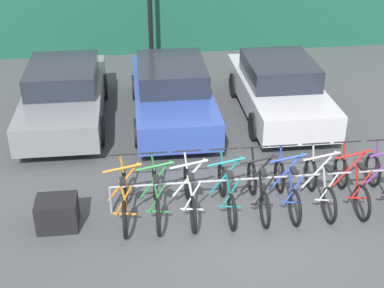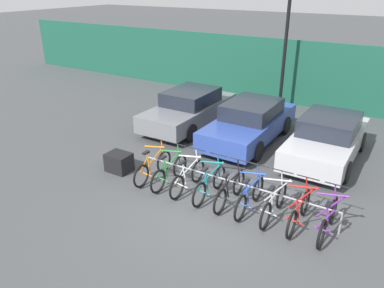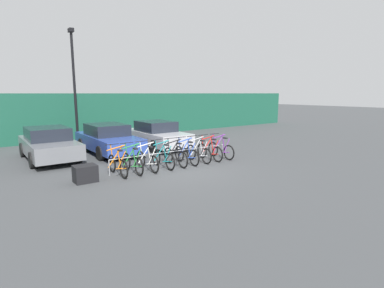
{
  "view_description": "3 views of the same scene",
  "coord_description": "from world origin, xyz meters",
  "px_view_note": "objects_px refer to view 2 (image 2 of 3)",
  "views": [
    {
      "loc": [
        -1.86,
        -7.36,
        5.73
      ],
      "look_at": [
        -0.89,
        1.04,
        1.14
      ],
      "focal_mm": 50.0,
      "sensor_mm": 36.0,
      "label": 1
    },
    {
      "loc": [
        3.71,
        -6.85,
        5.21
      ],
      "look_at": [
        -1.01,
        0.77,
        1.25
      ],
      "focal_mm": 35.0,
      "sensor_mm": 36.0,
      "label": 2
    },
    {
      "loc": [
        -6.06,
        -9.21,
        2.84
      ],
      "look_at": [
        1.22,
        0.73,
        0.75
      ],
      "focal_mm": 28.0,
      "sensor_mm": 36.0,
      "label": 3
    }
  ],
  "objects_px": {
    "bicycle_green": "(169,172)",
    "car_grey": "(190,108)",
    "bike_rack": "(232,183)",
    "bicycle_black": "(230,190)",
    "bicycle_red": "(299,211)",
    "bicycle_orange": "(153,167)",
    "bicycle_blue": "(250,196)",
    "bicycle_teal": "(210,184)",
    "car_blue": "(250,122)",
    "bicycle_purple": "(328,220)",
    "cargo_crate": "(119,162)",
    "bicycle_white": "(188,177)",
    "car_silver": "(327,138)",
    "bicycle_silver": "(274,203)",
    "lamp_post": "(287,25)"
  },
  "relations": [
    {
      "from": "bicycle_white",
      "to": "bicycle_purple",
      "type": "bearing_deg",
      "value": 3.9
    },
    {
      "from": "bicycle_red",
      "to": "lamp_post",
      "type": "height_order",
      "value": "lamp_post"
    },
    {
      "from": "bicycle_green",
      "to": "cargo_crate",
      "type": "distance_m",
      "value": 1.73
    },
    {
      "from": "bicycle_blue",
      "to": "cargo_crate",
      "type": "bearing_deg",
      "value": 179.02
    },
    {
      "from": "bicycle_green",
      "to": "bicycle_red",
      "type": "distance_m",
      "value": 3.6
    },
    {
      "from": "car_silver",
      "to": "lamp_post",
      "type": "height_order",
      "value": "lamp_post"
    },
    {
      "from": "bicycle_green",
      "to": "car_blue",
      "type": "distance_m",
      "value": 4.07
    },
    {
      "from": "bicycle_teal",
      "to": "car_blue",
      "type": "bearing_deg",
      "value": 99.58
    },
    {
      "from": "bicycle_orange",
      "to": "bicycle_blue",
      "type": "distance_m",
      "value": 2.94
    },
    {
      "from": "bicycle_white",
      "to": "bicycle_blue",
      "type": "bearing_deg",
      "value": 3.9
    },
    {
      "from": "bike_rack",
      "to": "car_grey",
      "type": "xyz_separation_m",
      "value": [
        -3.79,
        4.02,
        0.19
      ]
    },
    {
      "from": "bicycle_teal",
      "to": "bicycle_silver",
      "type": "distance_m",
      "value": 1.73
    },
    {
      "from": "bicycle_green",
      "to": "car_grey",
      "type": "height_order",
      "value": "car_grey"
    },
    {
      "from": "bicycle_purple",
      "to": "car_blue",
      "type": "height_order",
      "value": "car_blue"
    },
    {
      "from": "bike_rack",
      "to": "bicycle_purple",
      "type": "relative_size",
      "value": 3.13
    },
    {
      "from": "bicycle_blue",
      "to": "bicycle_purple",
      "type": "height_order",
      "value": "same"
    },
    {
      "from": "car_silver",
      "to": "lamp_post",
      "type": "relative_size",
      "value": 0.68
    },
    {
      "from": "bicycle_white",
      "to": "bicycle_black",
      "type": "bearing_deg",
      "value": 3.9
    },
    {
      "from": "bicycle_black",
      "to": "car_blue",
      "type": "height_order",
      "value": "car_blue"
    },
    {
      "from": "bicycle_blue",
      "to": "cargo_crate",
      "type": "relative_size",
      "value": 2.44
    },
    {
      "from": "bicycle_orange",
      "to": "bicycle_green",
      "type": "xyz_separation_m",
      "value": [
        0.56,
        0.0,
        0.0
      ]
    },
    {
      "from": "car_blue",
      "to": "bicycle_orange",
      "type": "bearing_deg",
      "value": -106.42
    },
    {
      "from": "bicycle_white",
      "to": "car_silver",
      "type": "bearing_deg",
      "value": 59.98
    },
    {
      "from": "bicycle_teal",
      "to": "car_grey",
      "type": "xyz_separation_m",
      "value": [
        -3.22,
        4.17,
        0.31
      ]
    },
    {
      "from": "bicycle_orange",
      "to": "lamp_post",
      "type": "distance_m",
      "value": 8.62
    },
    {
      "from": "bike_rack",
      "to": "bicycle_black",
      "type": "height_order",
      "value": "bicycle_black"
    },
    {
      "from": "bicycle_silver",
      "to": "car_grey",
      "type": "bearing_deg",
      "value": 143.24
    },
    {
      "from": "bicycle_white",
      "to": "bicycle_silver",
      "type": "bearing_deg",
      "value": 3.9
    },
    {
      "from": "bike_rack",
      "to": "car_grey",
      "type": "height_order",
      "value": "car_grey"
    },
    {
      "from": "car_grey",
      "to": "bicycle_orange",
      "type": "bearing_deg",
      "value": -71.56
    },
    {
      "from": "bicycle_white",
      "to": "bicycle_orange",
      "type": "bearing_deg",
      "value": -176.1
    },
    {
      "from": "bicycle_blue",
      "to": "bicycle_silver",
      "type": "bearing_deg",
      "value": -2.83
    },
    {
      "from": "bicycle_white",
      "to": "lamp_post",
      "type": "relative_size",
      "value": 0.27
    },
    {
      "from": "bike_rack",
      "to": "bicycle_green",
      "type": "relative_size",
      "value": 3.13
    },
    {
      "from": "lamp_post",
      "to": "bicycle_black",
      "type": "bearing_deg",
      "value": -79.1
    },
    {
      "from": "bicycle_teal",
      "to": "car_blue",
      "type": "xyz_separation_m",
      "value": [
        -0.65,
        4.01,
        0.31
      ]
    },
    {
      "from": "cargo_crate",
      "to": "bicycle_red",
      "type": "bearing_deg",
      "value": 1.43
    },
    {
      "from": "bicycle_blue",
      "to": "lamp_post",
      "type": "relative_size",
      "value": 0.27
    },
    {
      "from": "bicycle_red",
      "to": "car_silver",
      "type": "relative_size",
      "value": 0.4
    },
    {
      "from": "car_silver",
      "to": "bike_rack",
      "type": "bearing_deg",
      "value": -110.35
    },
    {
      "from": "bicycle_orange",
      "to": "bicycle_green",
      "type": "relative_size",
      "value": 1.0
    },
    {
      "from": "car_silver",
      "to": "cargo_crate",
      "type": "bearing_deg",
      "value": -140.68
    },
    {
      "from": "bicycle_black",
      "to": "bicycle_red",
      "type": "xyz_separation_m",
      "value": [
        1.75,
        0.0,
        0.0
      ]
    },
    {
      "from": "bicycle_green",
      "to": "cargo_crate",
      "type": "xyz_separation_m",
      "value": [
        -1.72,
        -0.13,
        -0.1
      ]
    },
    {
      "from": "bicycle_orange",
      "to": "car_grey",
      "type": "distance_m",
      "value": 4.41
    },
    {
      "from": "bicycle_teal",
      "to": "bicycle_blue",
      "type": "distance_m",
      "value": 1.12
    },
    {
      "from": "bicycle_white",
      "to": "bicycle_silver",
      "type": "distance_m",
      "value": 2.4
    },
    {
      "from": "car_grey",
      "to": "car_blue",
      "type": "height_order",
      "value": "same"
    },
    {
      "from": "bicycle_white",
      "to": "car_silver",
      "type": "xyz_separation_m",
      "value": [
        2.64,
        3.93,
        0.31
      ]
    },
    {
      "from": "car_blue",
      "to": "bicycle_silver",
      "type": "bearing_deg",
      "value": -59.28
    }
  ]
}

